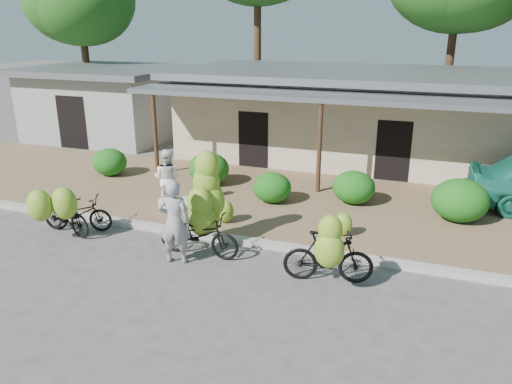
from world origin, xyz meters
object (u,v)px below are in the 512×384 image
bike_far_left (75,211)px  bike_center (203,215)px  vendor (174,222)px  sack_far (173,204)px  bystander (167,178)px  sack_near (197,204)px  bike_right (328,254)px  bike_left (59,213)px

bike_far_left → bike_center: (3.48, 0.11, 0.32)m
vendor → bike_far_left: bearing=-24.5°
sack_far → bystander: size_ratio=0.46×
sack_far → bystander: (-0.23, 0.16, 0.68)m
bike_far_left → sack_near: size_ratio=2.17×
sack_near → vendor: size_ratio=0.45×
sack_far → vendor: vendor is taller
bike_right → bike_left: bearing=76.7°
bike_left → sack_far: bearing=-25.5°
bike_right → sack_near: bearing=45.6°
bike_far_left → bystander: (1.39, 2.19, 0.37)m
bike_left → bike_right: (6.74, -0.17, 0.07)m
vendor → bike_left: bearing=-18.7°
sack_near → sack_far: size_ratio=1.13×
sack_near → vendor: vendor is taller
sack_far → vendor: bearing=-60.1°
bike_far_left → bike_right: bike_right is taller
bike_left → bike_far_left: bearing=-23.0°
bike_far_left → bike_center: size_ratio=0.79×
bike_far_left → bystander: 2.63m
bike_center → sack_near: bike_center is taller
bike_right → vendor: 3.38m
bike_center → vendor: 0.79m
bike_center → bystander: (-2.09, 2.09, 0.05)m
vendor → sack_far: bearing=-73.6°
bike_right → bystander: 5.78m
bike_right → sack_far: 5.51m
sack_near → bystander: bystander is taller
bike_center → bike_right: size_ratio=1.23×
sack_near → sack_far: bearing=-162.1°
sack_near → sack_far: sack_near is taller
bike_far_left → bike_right: bearing=-109.6°
vendor → bystander: size_ratio=1.16×
bike_center → sack_near: (-1.22, 2.13, -0.62)m
bike_far_left → bike_left: (-0.22, -0.31, 0.05)m
bike_left → sack_near: (2.48, 2.54, -0.35)m
bike_left → vendor: size_ratio=0.91×
bike_center → vendor: bearing=155.2°
bike_center → bike_far_left: bearing=91.5°
bike_right → bystander: bearing=50.6°
sack_far → vendor: size_ratio=0.39×
bike_left → bike_center: (3.70, 0.41, 0.28)m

